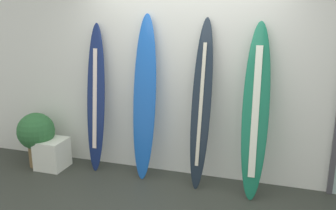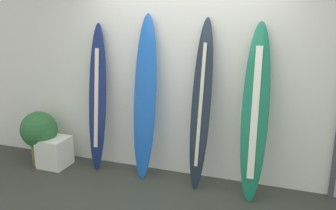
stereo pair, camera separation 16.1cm
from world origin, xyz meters
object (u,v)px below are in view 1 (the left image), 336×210
object	(u,v)px
surfboard_cobalt	(144,99)
surfboard_emerald	(255,113)
surfboard_charcoal	(201,105)
surfboard_navy	(96,100)
display_block_left	(52,154)
potted_plant	(36,134)

from	to	relation	value
surfboard_cobalt	surfboard_emerald	distance (m)	1.37
surfboard_charcoal	surfboard_cobalt	bearing A→B (deg)	178.76
surfboard_navy	surfboard_emerald	world-z (taller)	surfboard_emerald
surfboard_charcoal	surfboard_navy	bearing A→B (deg)	178.56
surfboard_emerald	surfboard_cobalt	bearing A→B (deg)	177.17
surfboard_navy	display_block_left	distance (m)	1.00
surfboard_navy	potted_plant	xyz separation A→B (m)	(-0.84, -0.18, -0.50)
surfboard_navy	potted_plant	bearing A→B (deg)	-167.96
surfboard_cobalt	surfboard_navy	bearing A→B (deg)	178.35
surfboard_navy	display_block_left	world-z (taller)	surfboard_navy
surfboard_navy	potted_plant	world-z (taller)	surfboard_navy
surfboard_navy	surfboard_emerald	bearing A→B (deg)	-2.43
surfboard_cobalt	surfboard_charcoal	distance (m)	0.73
potted_plant	surfboard_charcoal	bearing A→B (deg)	3.65
surfboard_charcoal	potted_plant	size ratio (longest dim) A/B	2.70
surfboard_navy	surfboard_charcoal	world-z (taller)	surfboard_charcoal
surfboard_emerald	display_block_left	world-z (taller)	surfboard_emerald
surfboard_cobalt	surfboard_charcoal	bearing A→B (deg)	-1.24
surfboard_charcoal	potted_plant	bearing A→B (deg)	-176.35
potted_plant	display_block_left	bearing A→B (deg)	-1.46
surfboard_charcoal	surfboard_emerald	xyz separation A→B (m)	(0.64, -0.05, -0.03)
surfboard_navy	surfboard_cobalt	xyz separation A→B (m)	(0.69, -0.02, 0.07)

